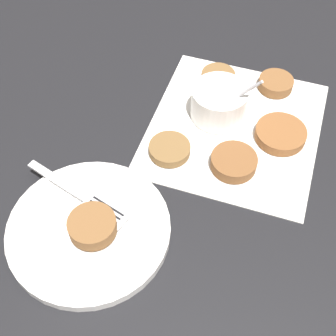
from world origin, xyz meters
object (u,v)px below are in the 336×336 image
object	(u,v)px
serving_plate	(89,229)
fork	(86,198)
sauce_bowl	(219,104)
fritter_on_plate	(92,226)

from	to	relation	value
serving_plate	fork	distance (m)	0.04
serving_plate	fork	xyz separation A→B (m)	(0.04, 0.02, 0.01)
sauce_bowl	fritter_on_plate	world-z (taller)	sauce_bowl
serving_plate	fritter_on_plate	distance (m)	0.02
fritter_on_plate	fork	xyz separation A→B (m)	(0.04, 0.03, -0.01)
fritter_on_plate	serving_plate	bearing A→B (deg)	60.68
sauce_bowl	serving_plate	bearing A→B (deg)	152.36
sauce_bowl	fritter_on_plate	bearing A→B (deg)	154.59
sauce_bowl	serving_plate	xyz separation A→B (m)	(-0.26, 0.13, -0.02)
serving_plate	fritter_on_plate	size ratio (longest dim) A/B	3.47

